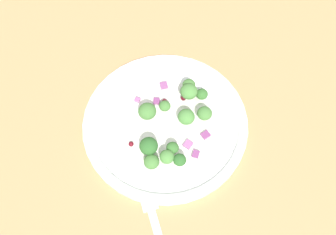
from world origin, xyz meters
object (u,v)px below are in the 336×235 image
(plate, at_px, (168,122))
(broccoli_floret_0, at_px, (205,114))
(broccoli_floret_2, at_px, (189,85))
(broccoli_floret_1, at_px, (167,104))

(plate, height_order, broccoli_floret_0, broccoli_floret_0)
(plate, distance_m, broccoli_floret_2, 0.07)
(broccoli_floret_2, bearing_deg, broccoli_floret_1, -139.71)
(broccoli_floret_1, bearing_deg, plate, -88.11)
(plate, relative_size, broccoli_floret_0, 11.08)
(plate, xyz_separation_m, broccoli_floret_0, (0.06, 0.00, 0.02))
(broccoli_floret_1, xyz_separation_m, broccoli_floret_2, (0.04, 0.03, 0.00))
(plate, xyz_separation_m, broccoli_floret_2, (0.04, 0.06, 0.02))
(plate, bearing_deg, broccoli_floret_0, 1.97)
(broccoli_floret_1, distance_m, broccoli_floret_2, 0.05)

